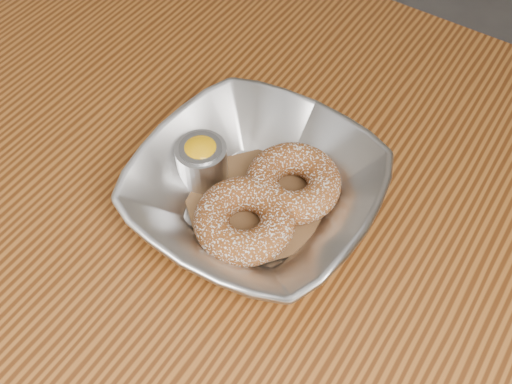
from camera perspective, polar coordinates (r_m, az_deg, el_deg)
The scene contains 7 objects.
ground_plane at distance 1.36m, azimuth -3.19°, elevation -17.40°, with size 4.00×4.00×0.00m, color #565659.
table at distance 0.78m, azimuth -5.32°, elevation -1.35°, with size 1.20×0.80×0.75m.
serving_bowl at distance 0.63m, azimuth -0.00°, elevation 0.05°, with size 0.25×0.25×0.06m, color #BBBDC2.
parchment at distance 0.65m, azimuth -0.00°, elevation -1.11°, with size 0.14×0.14×0.00m, color brown.
donut_back at distance 0.64m, azimuth 3.55°, elevation 0.90°, with size 0.10×0.10×0.04m, color brown.
donut_front at distance 0.61m, azimuth -1.08°, elevation -2.69°, with size 0.10×0.10×0.04m, color brown.
ramekin at distance 0.65m, azimuth -5.19°, elevation 3.09°, with size 0.06×0.06×0.05m.
Camera 1 is at (0.31, -0.34, 1.28)m, focal length 42.00 mm.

